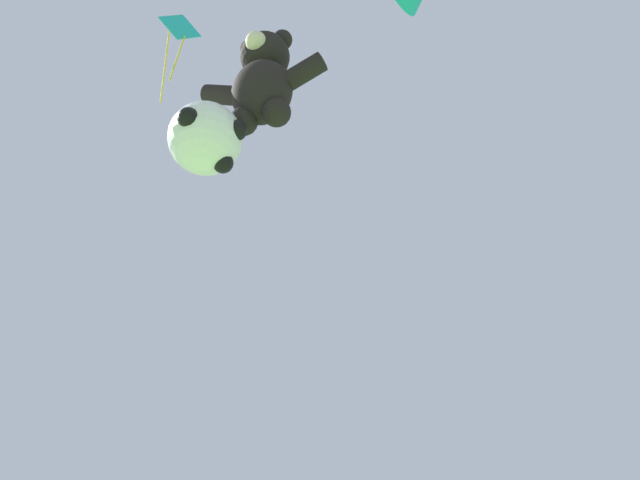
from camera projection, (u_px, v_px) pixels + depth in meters
teddy_bear_kite at (263, 80)px, 9.33m from camera, size 2.02×0.89×2.05m
soccer_ball_kite at (206, 139)px, 8.53m from camera, size 1.13×1.12×1.04m
diamond_kite at (178, 36)px, 12.17m from camera, size 0.61×0.69×2.56m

